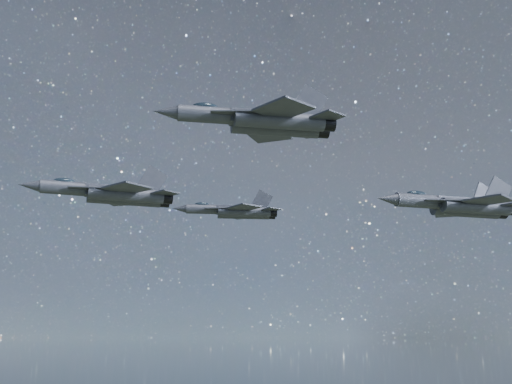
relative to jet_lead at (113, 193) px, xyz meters
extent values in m
cylinder|color=#2F313A|center=(-4.45, -0.75, 0.24)|extent=(8.10, 2.97, 1.67)
cone|color=#2F313A|center=(-9.52, -1.60, 0.24)|extent=(2.79, 1.91, 1.50)
ellipsoid|color=#19242D|center=(-5.72, -0.96, 1.04)|extent=(2.70, 1.53, 0.83)
cube|color=#2F313A|center=(1.05, 0.18, 0.19)|extent=(8.94, 3.04, 1.39)
cylinder|color=#2F313A|center=(1.65, -0.81, -0.30)|extent=(9.16, 3.14, 1.67)
cylinder|color=#2F313A|center=(1.29, 1.31, -0.30)|extent=(9.16, 3.14, 1.67)
cylinder|color=black|center=(6.51, 0.01, -0.30)|extent=(1.63, 1.75, 1.54)
cylinder|color=black|center=(6.16, 2.12, -0.30)|extent=(1.63, 1.75, 1.54)
cube|color=#2F313A|center=(-2.31, -1.86, 0.11)|extent=(5.60, 1.32, 0.13)
cube|color=#2F313A|center=(-2.79, 1.00, 0.11)|extent=(5.63, 3.06, 0.13)
cube|color=#2F313A|center=(1.87, -3.38, -0.08)|extent=(6.11, 6.15, 0.21)
cube|color=#2F313A|center=(0.66, 3.81, -0.08)|extent=(5.53, 5.82, 0.21)
cube|color=#2F313A|center=(6.32, -1.44, -0.08)|extent=(3.61, 3.64, 0.16)
cube|color=#2F313A|center=(5.50, 3.43, -0.08)|extent=(3.25, 3.37, 0.16)
cube|color=#2F313A|center=(4.76, -0.56, 1.74)|extent=(3.74, 0.64, 3.82)
cube|color=#2F313A|center=(4.32, 2.09, 1.74)|extent=(3.65, 1.08, 3.82)
cylinder|color=#2F313A|center=(12.95, 13.32, 1.27)|extent=(6.84, 1.81, 1.43)
cone|color=#2F313A|center=(8.57, 13.58, 1.27)|extent=(2.26, 1.40, 1.28)
ellipsoid|color=#19242D|center=(11.86, 13.39, 1.95)|extent=(2.23, 1.08, 0.70)
cube|color=#2F313A|center=(17.70, 13.05, 1.22)|extent=(7.57, 1.80, 1.19)
cylinder|color=#2F313A|center=(18.01, 12.12, 0.81)|extent=(7.75, 1.87, 1.43)
cylinder|color=#2F313A|center=(18.12, 13.94, 0.81)|extent=(7.75, 1.87, 1.43)
cylinder|color=black|center=(22.21, 11.87, 0.81)|extent=(1.26, 1.38, 1.32)
cylinder|color=black|center=(22.32, 13.70, 0.81)|extent=(1.26, 1.38, 1.32)
cube|color=#2F313A|center=(14.52, 12.00, 1.16)|extent=(4.86, 2.15, 0.11)
cube|color=#2F313A|center=(14.67, 14.46, 1.16)|extent=(4.85, 1.63, 0.11)
cube|color=#2F313A|center=(17.70, 9.94, 0.99)|extent=(4.94, 5.12, 0.18)
cube|color=#2F313A|center=(18.06, 16.14, 0.99)|extent=(5.11, 5.22, 0.18)
cube|color=#2F313A|center=(21.78, 10.71, 0.99)|extent=(2.91, 2.99, 0.14)
cube|color=#2F313A|center=(22.02, 14.91, 0.99)|extent=(3.01, 3.07, 0.14)
cube|color=#2F313A|center=(20.65, 11.74, 2.55)|extent=(3.17, 0.59, 3.26)
cube|color=#2F313A|center=(20.78, 14.02, 2.55)|extent=(3.18, 0.45, 3.26)
cylinder|color=#2F313A|center=(10.08, -28.70, -0.08)|extent=(6.38, 1.48, 1.34)
cone|color=#2F313A|center=(5.97, -28.79, -0.08)|extent=(2.08, 1.25, 1.20)
ellipsoid|color=#19242D|center=(9.05, -28.72, 0.56)|extent=(2.06, 0.95, 0.66)
cube|color=#2F313A|center=(14.54, -28.60, -0.13)|extent=(7.06, 1.44, 1.12)
cylinder|color=#2F313A|center=(14.91, -29.45, -0.51)|extent=(7.23, 1.50, 1.34)
cylinder|color=#2F313A|center=(14.87, -27.74, -0.51)|extent=(7.23, 1.50, 1.34)
cylinder|color=black|center=(18.85, -29.37, -0.51)|extent=(1.14, 1.26, 1.24)
cylinder|color=black|center=(18.81, -27.65, -0.51)|extent=(1.14, 1.26, 1.24)
cube|color=#2F313A|center=(11.65, -29.83, -0.19)|extent=(4.56, 1.68, 0.10)
cube|color=#2F313A|center=(11.60, -27.51, -0.19)|extent=(4.56, 1.87, 0.10)
cube|color=#2F313A|center=(14.78, -31.52, -0.34)|extent=(4.75, 4.87, 0.17)
cube|color=#2F313A|center=(14.65, -25.68, -0.34)|extent=(4.69, 4.84, 0.17)
cube|color=#2F313A|center=(18.53, -30.49, -0.34)|extent=(2.80, 2.86, 0.13)
cube|color=#2F313A|center=(18.45, -26.54, -0.34)|extent=(2.76, 2.83, 0.13)
cube|color=#2F313A|center=(17.40, -29.61, 1.12)|extent=(2.98, 0.40, 3.05)
cube|color=#2F313A|center=(17.35, -27.47, 1.12)|extent=(2.98, 0.44, 3.05)
cylinder|color=#2F313A|center=(36.11, -9.95, -1.92)|extent=(7.84, 2.44, 1.63)
cone|color=#2F313A|center=(31.13, -10.48, -1.92)|extent=(2.64, 1.72, 1.46)
ellipsoid|color=#19242D|center=(34.86, -10.08, -1.14)|extent=(2.58, 1.35, 0.80)
cube|color=#2F313A|center=(41.50, -9.37, -1.97)|extent=(8.66, 2.47, 1.35)
cylinder|color=#2F313A|center=(42.02, -10.36, -2.44)|extent=(8.88, 2.55, 1.63)
cylinder|color=#2F313A|center=(41.80, -8.29, -2.44)|extent=(8.88, 2.55, 1.63)
cylinder|color=black|center=(46.79, -9.85, -2.44)|extent=(1.51, 1.64, 1.50)
cylinder|color=black|center=(46.57, -7.77, -2.44)|extent=(1.51, 1.64, 1.50)
cube|color=#2F313A|center=(38.12, -11.15, -2.05)|extent=(5.50, 1.60, 0.13)
cube|color=#2F313A|center=(37.82, -8.35, -2.05)|extent=(5.52, 2.69, 0.13)
cube|color=#2F313A|center=(42.08, -12.87, -2.23)|extent=(5.88, 5.97, 0.21)
cube|color=#2F313A|center=(41.32, -5.82, -2.23)|extent=(5.52, 5.76, 0.21)
cube|color=#2F313A|center=(46.01, -6.47, -2.23)|extent=(3.25, 3.35, 0.16)
cube|color=#2F313A|center=(45.05, -10.29, -0.46)|extent=(3.63, 0.56, 3.71)
cube|color=#2F313A|center=(44.78, -7.70, -0.46)|extent=(3.59, 0.84, 3.71)
camera|label=1|loc=(5.91, -73.19, -17.22)|focal=42.00mm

